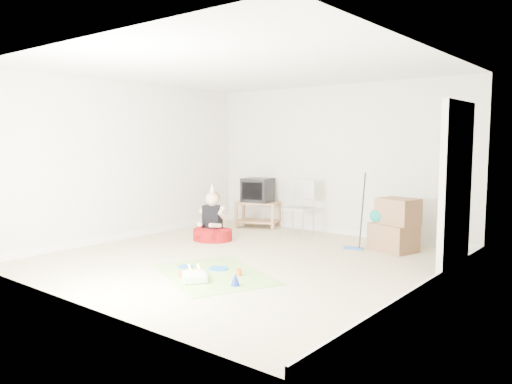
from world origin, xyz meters
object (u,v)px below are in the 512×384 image
Objects in this scene: crt_tv at (258,190)px; cardboard_boxes at (394,226)px; seated_woman at (212,228)px; tv_stand at (258,212)px; folding_chair at (298,208)px; birthday_cake at (194,277)px.

crt_tv is 2.89m from cardboard_boxes.
crt_tv is 0.55× the size of seated_woman.
crt_tv is 0.66× the size of cardboard_boxes.
cardboard_boxes is (2.85, -0.32, -0.33)m from crt_tv.
tv_stand is 2.87m from cardboard_boxes.
tv_stand is 1.13× the size of cardboard_boxes.
birthday_cake is at bearing -78.84° from folding_chair.
folding_chair reaches higher than seated_woman.
crt_tv reaches higher than cardboard_boxes.
cardboard_boxes is 3.23m from birthday_cake.
seated_woman is at bearing -157.30° from cardboard_boxes.
seated_woman reaches higher than cardboard_boxes.
seated_woman is at bearing 128.50° from birthday_cake.
birthday_cake is (0.61, -3.07, -0.44)m from folding_chair.
tv_stand is at bearing 97.52° from seated_woman.
crt_tv is at bearing 173.61° from cardboard_boxes.
folding_chair is at bearing 101.16° from birthday_cake.
birthday_cake is (1.49, -1.88, -0.16)m from seated_woman.
crt_tv is 3.77m from birthday_cake.
birthday_cake is at bearing -51.50° from seated_woman.
crt_tv is 0.52× the size of folding_chair.
cardboard_boxes is at bearing -2.51° from folding_chair.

